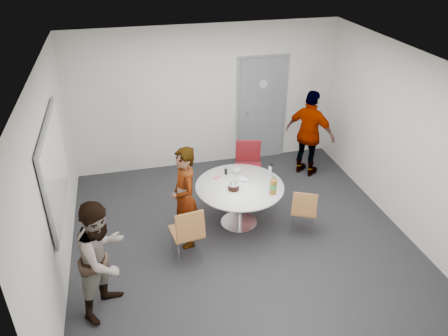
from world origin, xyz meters
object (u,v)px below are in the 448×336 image
object	(u,v)px
door	(261,109)
person_right	(310,134)
table	(241,191)
person_main	(185,198)
chair_near_left	(188,230)
chair_far	(248,162)
chair_near_right	(304,208)
whiteboard	(55,167)
person_left	(103,258)

from	to	relation	value
door	person_right	xyz separation A→B (m)	(0.65, -0.88, -0.20)
table	person_main	world-z (taller)	person_main
person_main	person_right	distance (m)	2.97
chair_near_left	chair_far	xyz separation A→B (m)	(1.33, 1.60, 0.05)
chair_near_right	whiteboard	bearing A→B (deg)	-160.02
whiteboard	person_main	size ratio (longest dim) A/B	1.21
whiteboard	chair_near_left	world-z (taller)	whiteboard
person_left	chair_near_right	bearing A→B (deg)	-39.26
whiteboard	chair_far	bearing A→B (deg)	19.96
chair_near_right	person_main	distance (m)	1.80
chair_near_left	person_right	size ratio (longest dim) A/B	0.53
person_main	whiteboard	bearing A→B (deg)	-102.11
chair_near_left	person_right	distance (m)	3.25
chair_far	person_left	distance (m)	3.28
chair_near_right	person_right	distance (m)	1.94
door	chair_near_right	size ratio (longest dim) A/B	2.69
whiteboard	chair_far	distance (m)	3.25
door	person_main	world-z (taller)	door
door	chair_far	size ratio (longest dim) A/B	2.23
person_left	door	bearing A→B (deg)	-6.30
chair_near_left	person_right	world-z (taller)	person_right
door	whiteboard	bearing A→B (deg)	-147.34
door	chair_far	xyz separation A→B (m)	(-0.62, -1.21, -0.44)
chair_far	table	bearing A→B (deg)	81.18
table	person_right	world-z (taller)	person_right
person_left	chair_near_left	bearing A→B (deg)	-26.37
chair_far	person_left	bearing A→B (deg)	55.96
chair_near_left	whiteboard	bearing A→B (deg)	153.69
table	chair_near_left	size ratio (longest dim) A/B	1.54
whiteboard	person_left	distance (m)	1.41
door	table	size ratio (longest dim) A/B	1.57
chair_near_left	chair_near_right	size ratio (longest dim) A/B	1.12
whiteboard	chair_far	size ratio (longest dim) A/B	2.00
person_left	whiteboard	bearing A→B (deg)	60.07
door	chair_near_left	bearing A→B (deg)	-124.65
chair_far	person_left	size ratio (longest dim) A/B	0.62
table	chair_far	size ratio (longest dim) A/B	1.42
door	person_right	world-z (taller)	door
chair_near_right	person_main	world-z (taller)	person_main
whiteboard	chair_near_left	distance (m)	1.93
person_right	whiteboard	bearing A→B (deg)	68.05
person_right	chair_far	bearing A→B (deg)	64.25
table	person_left	size ratio (longest dim) A/B	0.88
table	person_right	distance (m)	2.08
table	chair_near_left	xyz separation A→B (m)	(-0.94, -0.68, -0.08)
whiteboard	door	bearing A→B (deg)	32.66
chair_far	person_right	world-z (taller)	person_right
chair_near_left	person_main	bearing A→B (deg)	77.54
door	table	bearing A→B (deg)	-115.18
chair_near_left	person_main	world-z (taller)	person_main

